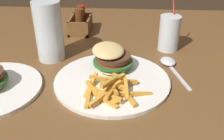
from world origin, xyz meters
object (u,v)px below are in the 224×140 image
spoon (169,63)px  condiment_caddy (81,24)px  meal_plate_near (112,72)px  beer_glass (49,33)px  juice_glass (169,35)px

spoon → condiment_caddy: 0.40m
meal_plate_near → spoon: 0.19m
beer_glass → juice_glass: (0.09, -0.38, -0.03)m
beer_glass → spoon: (-0.02, -0.37, -0.08)m
beer_glass → spoon: 0.38m
condiment_caddy → spoon: bearing=-128.8°
juice_glass → condiment_caddy: 0.35m
meal_plate_near → spoon: (0.09, -0.17, -0.01)m
meal_plate_near → spoon: size_ratio=1.73×
spoon → condiment_caddy: bearing=35.5°
juice_glass → spoon: juice_glass is taller
beer_glass → juice_glass: 0.39m
meal_plate_near → spoon: meal_plate_near is taller
meal_plate_near → beer_glass: beer_glass is taller
beer_glass → juice_glass: bearing=-76.5°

